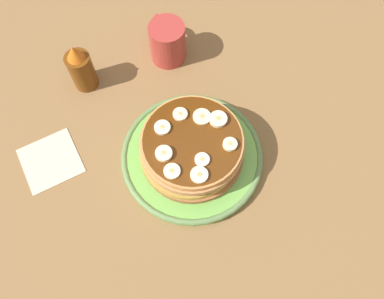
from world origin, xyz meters
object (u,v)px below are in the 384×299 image
(banana_slice_1, at_px, (204,159))
(banana_slice_8, at_px, (162,128))
(banana_slice_5, at_px, (202,117))
(banana_slice_2, at_px, (230,145))
(pancake_stack, at_px, (192,148))
(banana_slice_0, at_px, (172,171))
(napkin, at_px, (50,161))
(banana_slice_6, at_px, (179,115))
(coffee_mug, at_px, (167,41))
(banana_slice_4, at_px, (164,154))
(syrup_bottle, at_px, (81,68))
(plate, at_px, (192,156))
(banana_slice_3, at_px, (218,119))
(banana_slice_7, at_px, (199,175))

(banana_slice_1, height_order, banana_slice_8, same)
(banana_slice_5, bearing_deg, banana_slice_2, -162.59)
(pancake_stack, distance_m, banana_slice_0, 0.08)
(banana_slice_2, bearing_deg, napkin, 65.48)
(banana_slice_6, xyz_separation_m, coffee_mug, (0.20, -0.06, -0.04))
(coffee_mug, relative_size, napkin, 1.03)
(pancake_stack, relative_size, banana_slice_4, 6.59)
(banana_slice_2, bearing_deg, banana_slice_1, 97.26)
(banana_slice_8, relative_size, coffee_mug, 0.27)
(banana_slice_0, bearing_deg, pancake_stack, -52.27)
(pancake_stack, relative_size, banana_slice_1, 7.57)
(pancake_stack, relative_size, banana_slice_0, 6.84)
(banana_slice_2, bearing_deg, syrup_bottle, 33.68)
(banana_slice_6, relative_size, banana_slice_8, 0.92)
(plate, height_order, banana_slice_8, banana_slice_8)
(banana_slice_3, bearing_deg, banana_slice_8, 75.67)
(banana_slice_1, bearing_deg, banana_slice_6, 4.23)
(plate, height_order, banana_slice_6, banana_slice_6)
(plate, bearing_deg, napkin, 67.61)
(banana_slice_3, relative_size, banana_slice_6, 1.21)
(banana_slice_1, relative_size, banana_slice_6, 0.97)
(banana_slice_8, bearing_deg, coffee_mug, -23.35)
(banana_slice_5, bearing_deg, banana_slice_1, 158.81)
(banana_slice_0, xyz_separation_m, banana_slice_1, (-0.00, -0.06, -0.00))
(banana_slice_3, distance_m, syrup_bottle, 0.32)
(banana_slice_5, relative_size, banana_slice_7, 1.08)
(banana_slice_3, height_order, banana_slice_4, same)
(banana_slice_7, height_order, banana_slice_8, same)
(napkin, bearing_deg, plate, -112.39)
(banana_slice_1, relative_size, banana_slice_3, 0.80)
(plate, bearing_deg, banana_slice_3, -74.42)
(plate, distance_m, napkin, 0.29)
(banana_slice_2, xyz_separation_m, banana_slice_5, (0.07, 0.02, -0.00))
(banana_slice_3, relative_size, coffee_mug, 0.29)
(syrup_bottle, bearing_deg, banana_slice_4, -162.81)
(banana_slice_7, relative_size, banana_slice_8, 1.04)
(banana_slice_6, distance_m, coffee_mug, 0.22)
(banana_slice_6, xyz_separation_m, syrup_bottle, (0.20, 0.14, -0.04))
(banana_slice_6, xyz_separation_m, banana_slice_8, (-0.01, 0.04, 0.00))
(plate, height_order, syrup_bottle, syrup_bottle)
(banana_slice_8, xyz_separation_m, napkin, (0.07, 0.22, -0.09))
(plate, relative_size, pancake_stack, 1.39)
(banana_slice_5, bearing_deg, napkin, 76.07)
(banana_slice_2, distance_m, banana_slice_7, 0.08)
(plate, relative_size, banana_slice_4, 9.16)
(banana_slice_0, xyz_separation_m, banana_slice_4, (0.04, 0.00, 0.00))
(plate, bearing_deg, pancake_stack, 58.22)
(banana_slice_5, bearing_deg, coffee_mug, -4.53)
(banana_slice_6, distance_m, banana_slice_7, 0.13)
(banana_slice_5, distance_m, banana_slice_8, 0.08)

